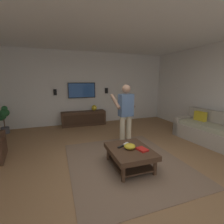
# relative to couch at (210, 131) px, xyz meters

# --- Properties ---
(ground_plane) EXTENTS (8.65, 8.65, 0.00)m
(ground_plane) POSITION_rel_couch_xyz_m (-0.32, 2.85, -0.32)
(ground_plane) COLOR olive
(wall_back_tv) EXTENTS (0.10, 6.91, 2.85)m
(wall_back_tv) POSITION_rel_couch_xyz_m (3.33, 2.85, 1.11)
(wall_back_tv) COLOR silver
(wall_back_tv) RESTS_ON ground
(ceiling_slab) EXTENTS (7.41, 6.91, 0.10)m
(ceiling_slab) POSITION_rel_couch_xyz_m (-0.32, 2.85, 2.58)
(ceiling_slab) COLOR white
(area_rug) EXTENTS (2.72, 2.36, 0.01)m
(area_rug) POSITION_rel_couch_xyz_m (-0.27, 2.75, -0.31)
(area_rug) COLOR #7A604C
(area_rug) RESTS_ON ground
(couch) EXTENTS (1.97, 1.03, 0.87)m
(couch) POSITION_rel_couch_xyz_m (0.00, 0.00, 0.00)
(couch) COLOR #A89E8E
(couch) RESTS_ON ground
(coffee_table) EXTENTS (1.00, 0.80, 0.40)m
(coffee_table) POSITION_rel_couch_xyz_m (-0.47, 2.75, -0.02)
(coffee_table) COLOR #422B1C
(coffee_table) RESTS_ON ground
(media_console) EXTENTS (0.45, 1.70, 0.55)m
(media_console) POSITION_rel_couch_xyz_m (3.00, 3.10, -0.04)
(media_console) COLOR #422B1C
(media_console) RESTS_ON ground
(tv) EXTENTS (0.05, 1.07, 0.60)m
(tv) POSITION_rel_couch_xyz_m (3.24, 3.10, 1.04)
(tv) COLOR black
(person_standing) EXTENTS (0.58, 0.59, 1.64)m
(person_standing) POSITION_rel_couch_xyz_m (0.61, 2.37, 0.61)
(person_standing) COLOR #C6B793
(person_standing) RESTS_ON ground
(potted_plant_tall) EXTENTS (0.42, 0.42, 0.94)m
(potted_plant_tall) POSITION_rel_couch_xyz_m (2.84, 5.76, 0.25)
(potted_plant_tall) COLOR #4C4C51
(potted_plant_tall) RESTS_ON ground
(bowl) EXTENTS (0.23, 0.23, 0.10)m
(bowl) POSITION_rel_couch_xyz_m (-0.47, 2.75, 0.13)
(bowl) COLOR gold
(bowl) RESTS_ON coffee_table
(remote_white) EXTENTS (0.12, 0.15, 0.02)m
(remote_white) POSITION_rel_couch_xyz_m (-0.23, 2.73, 0.09)
(remote_white) COLOR white
(remote_white) RESTS_ON coffee_table
(remote_black) EXTENTS (0.11, 0.15, 0.02)m
(remote_black) POSITION_rel_couch_xyz_m (-0.34, 2.90, 0.09)
(remote_black) COLOR black
(remote_black) RESTS_ON coffee_table
(book) EXTENTS (0.25, 0.20, 0.04)m
(book) POSITION_rel_couch_xyz_m (-0.61, 2.55, 0.10)
(book) COLOR red
(book) RESTS_ON coffee_table
(vase_round) EXTENTS (0.22, 0.22, 0.22)m
(vase_round) POSITION_rel_couch_xyz_m (3.04, 2.66, 0.34)
(vase_round) COLOR gold
(vase_round) RESTS_ON media_console
(wall_speaker_left) EXTENTS (0.06, 0.12, 0.22)m
(wall_speaker_left) POSITION_rel_couch_xyz_m (3.25, 2.07, 1.00)
(wall_speaker_left) COLOR black
(wall_speaker_right) EXTENTS (0.06, 0.12, 0.22)m
(wall_speaker_right) POSITION_rel_couch_xyz_m (3.25, 4.10, 0.99)
(wall_speaker_right) COLOR black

